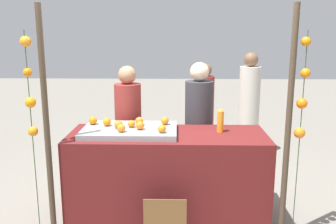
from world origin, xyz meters
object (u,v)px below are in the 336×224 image
vendor_left (129,136)px  chalkboard_sign (165,224)px  orange_0 (93,121)px  vendor_right (198,135)px  orange_1 (165,121)px  stall_counter (168,176)px  juice_bottle (220,121)px

vendor_left → chalkboard_sign: bearing=-68.1°
orange_0 → vendor_right: (1.17, 0.44, -0.28)m
orange_1 → vendor_left: (-0.46, 0.45, -0.30)m
orange_0 → vendor_left: (0.32, 0.46, -0.30)m
stall_counter → chalkboard_sign: (-0.01, -0.61, -0.23)m
stall_counter → juice_bottle: 0.82m
chalkboard_sign → orange_0: bearing=137.3°
stall_counter → juice_bottle: bearing=8.1°
stall_counter → orange_1: 0.59m
orange_1 → vendor_left: bearing=135.7°
juice_bottle → vendor_left: size_ratio=0.15×
juice_bottle → orange_0: bearing=177.7°
orange_0 → juice_bottle: (1.38, -0.05, 0.01)m
orange_0 → vendor_right: bearing=20.4°
orange_1 → vendor_left: size_ratio=0.05×
stall_counter → orange_1: size_ratio=23.90×
vendor_left → vendor_right: size_ratio=0.97×
chalkboard_sign → vendor_left: bearing=111.9°
stall_counter → orange_1: orange_1 is taller
chalkboard_sign → vendor_right: 1.34m
orange_0 → juice_bottle: juice_bottle is taller
orange_0 → vendor_right: vendor_right is taller
orange_1 → chalkboard_sign: bearing=-88.1°
stall_counter → chalkboard_sign: size_ratio=4.14×
orange_1 → juice_bottle: 0.60m
stall_counter → vendor_right: vendor_right is taller
orange_0 → chalkboard_sign: size_ratio=0.17×
chalkboard_sign → vendor_right: vendor_right is taller
juice_bottle → chalkboard_sign: bearing=-129.4°
juice_bottle → chalkboard_sign: size_ratio=0.49×
orange_0 → chalkboard_sign: bearing=-42.7°
vendor_right → chalkboard_sign: bearing=-107.2°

